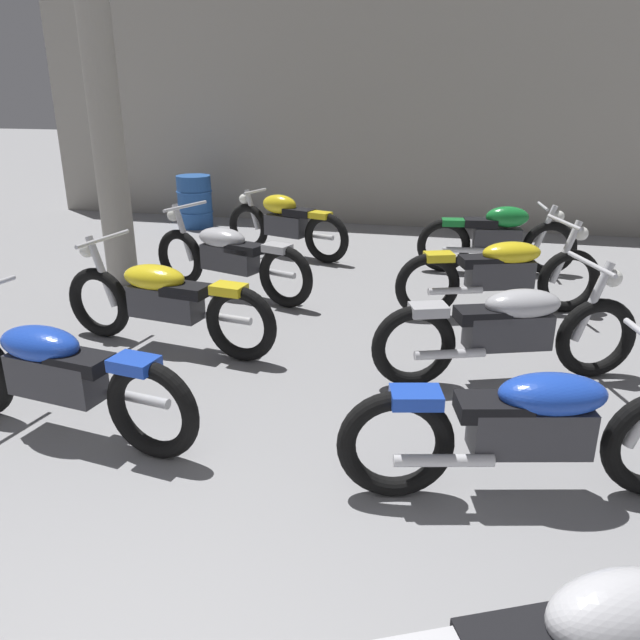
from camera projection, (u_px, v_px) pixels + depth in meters
back_wall at (412, 114)px, 10.10m from camera, size 12.91×0.24×3.60m
support_pillar at (108, 146)px, 7.07m from camera, size 0.36×0.36×3.20m
motorcycle_left_row_1 at (55, 373)px, 4.16m from camera, size 2.16×0.68×0.97m
motorcycle_left_row_2 at (164, 300)px, 5.57m from camera, size 2.16×0.68×0.97m
motorcycle_left_row_3 at (229, 256)px, 6.99m from camera, size 2.10×0.90×0.97m
motorcycle_left_row_4 at (285, 224)px, 8.61m from camera, size 1.91×0.75×0.88m
motorcycle_right_row_1 at (533, 426)px, 3.51m from camera, size 2.13×0.83×0.97m
motorcycle_right_row_2 at (510, 328)px, 4.92m from camera, size 2.07×0.96×0.97m
motorcycle_right_row_3 at (501, 272)px, 6.39m from camera, size 2.08×0.95×0.97m
motorcycle_right_row_4 at (498, 237)px, 7.84m from camera, size 1.97×0.56×0.88m
oil_drum at (195, 202)px, 10.43m from camera, size 0.59×0.59×0.85m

